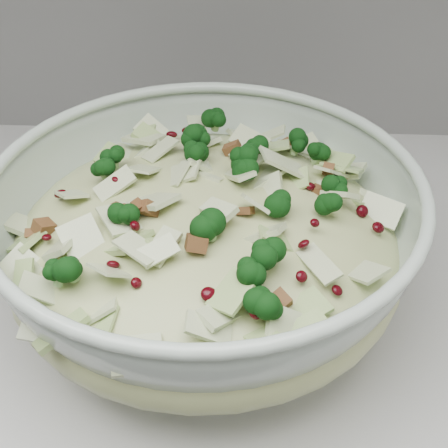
# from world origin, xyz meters

# --- Properties ---
(mixing_bowl) EXTENTS (0.52, 0.52, 0.16)m
(mixing_bowl) POSITION_xyz_m (0.58, 1.60, 0.98)
(mixing_bowl) COLOR #ABBCAC
(mixing_bowl) RESTS_ON counter
(salad) EXTENTS (0.50, 0.50, 0.16)m
(salad) POSITION_xyz_m (0.58, 1.60, 1.01)
(salad) COLOR tan
(salad) RESTS_ON mixing_bowl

